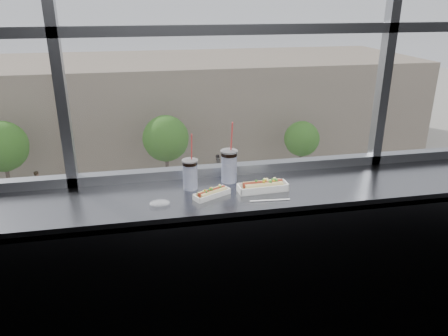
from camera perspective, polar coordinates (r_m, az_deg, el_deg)
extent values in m
plane|color=black|center=(3.11, 1.07, -10.11)|extent=(6.00, 0.00, 6.00)
cube|color=gray|center=(2.62, 2.43, -3.48)|extent=(6.00, 0.55, 0.06)
cube|color=gray|center=(2.68, 3.58, -15.90)|extent=(6.00, 0.04, 1.04)
cube|color=white|center=(2.53, -1.60, -3.70)|extent=(0.23, 0.17, 0.01)
cube|color=white|center=(2.52, -1.60, -3.39)|extent=(0.23, 0.17, 0.03)
cylinder|color=tan|center=(2.52, -1.60, -3.25)|extent=(0.17, 0.11, 0.04)
cylinder|color=maroon|center=(2.51, -1.61, -3.04)|extent=(0.17, 0.11, 0.03)
cube|color=white|center=(2.61, 5.07, -2.89)|extent=(0.30, 0.11, 0.01)
cube|color=white|center=(2.60, 5.08, -2.49)|extent=(0.30, 0.11, 0.04)
cylinder|color=tan|center=(2.60, 5.09, -2.32)|extent=(0.23, 0.06, 0.05)
cylinder|color=maroon|center=(2.59, 5.10, -2.04)|extent=(0.24, 0.05, 0.03)
cylinder|color=white|center=(2.60, -4.44, -0.92)|extent=(0.09, 0.09, 0.18)
cylinder|color=black|center=(2.58, -4.49, 0.68)|extent=(0.09, 0.09, 0.02)
cylinder|color=silver|center=(2.57, -4.50, 0.98)|extent=(0.10, 0.10, 0.01)
cylinder|color=#E43B3B|center=(2.54, -4.25, 2.61)|extent=(0.01, 0.05, 0.18)
cylinder|color=white|center=(2.69, 0.66, 0.16)|extent=(0.10, 0.10, 0.20)
cylinder|color=black|center=(2.66, 0.67, 1.88)|extent=(0.10, 0.10, 0.02)
cylinder|color=silver|center=(2.66, 0.67, 2.21)|extent=(0.11, 0.11, 0.01)
cylinder|color=#E43B3B|center=(2.63, 1.00, 3.98)|extent=(0.01, 0.05, 0.20)
cylinder|color=white|center=(2.49, 6.02, -4.21)|extent=(0.23, 0.03, 0.01)
ellipsoid|color=silver|center=(2.45, -8.40, -4.54)|extent=(0.11, 0.08, 0.03)
plane|color=#A9A396|center=(47.94, -10.18, 5.11)|extent=(120.00, 120.00, 0.00)
cube|color=black|center=(26.14, -8.58, -9.06)|extent=(80.00, 10.00, 0.06)
cube|color=#A9A396|center=(33.30, -9.36, -2.17)|extent=(80.00, 6.00, 0.04)
cube|color=gray|center=(41.61, -10.31, 8.32)|extent=(50.00, 14.00, 8.00)
imported|color=beige|center=(31.51, 11.71, -1.64)|extent=(2.89, 6.27, 2.05)
imported|color=#43469B|center=(26.61, 24.27, -7.58)|extent=(3.25, 6.64, 2.14)
imported|color=red|center=(29.34, -5.21, -3.15)|extent=(2.95, 6.01, 1.94)
imported|color=maroon|center=(22.19, -12.96, -12.12)|extent=(2.90, 6.49, 2.13)
imported|color=white|center=(23.57, 10.36, -9.93)|extent=(3.02, 6.17, 1.99)
imported|color=#262626|center=(23.15, -26.81, -12.64)|extent=(3.16, 6.46, 2.08)
imported|color=#66605B|center=(33.26, -23.09, -1.58)|extent=(0.75, 1.00, 2.25)
imported|color=#66605B|center=(34.45, -0.85, 0.70)|extent=(0.64, 0.85, 1.92)
cylinder|color=#47382B|center=(34.11, -26.32, -1.29)|extent=(0.26, 0.26, 2.62)
sphere|color=#3A821F|center=(33.35, -26.99, 2.53)|extent=(3.49, 3.49, 3.49)
cylinder|color=#47382B|center=(32.87, -7.42, -0.02)|extent=(0.25, 0.25, 2.54)
sphere|color=#3A821F|center=(32.10, -7.61, 3.86)|extent=(3.39, 3.39, 3.39)
cylinder|color=#47382B|center=(35.12, 9.92, 0.84)|extent=(0.21, 0.21, 2.07)
sphere|color=#3A821F|center=(34.51, 10.12, 3.79)|extent=(2.75, 2.75, 2.75)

